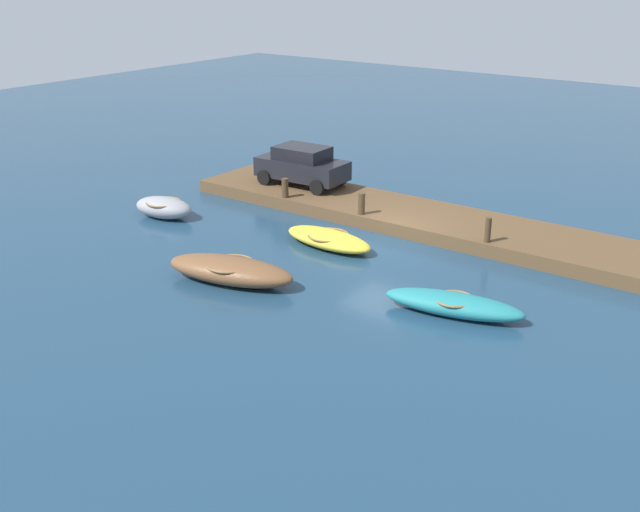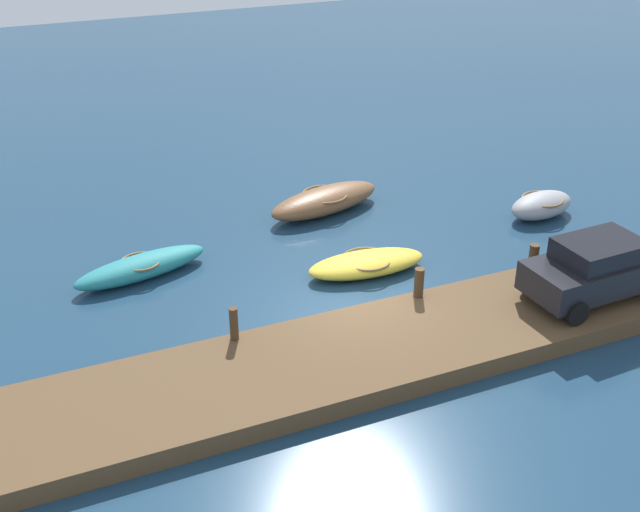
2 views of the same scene
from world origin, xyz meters
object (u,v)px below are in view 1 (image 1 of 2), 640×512
at_px(dinghy_grey, 164,207).
at_px(parked_car, 302,165).
at_px(rowboat_brown, 230,270).
at_px(mooring_post_mid_east, 285,188).
at_px(mooring_post_west, 488,230).
at_px(mooring_post_mid_west, 362,204).
at_px(rowboat_teal, 454,304).
at_px(rowboat_yellow, 328,239).

xyz_separation_m(dinghy_grey, parked_car, (-2.60, -5.55, 0.93)).
relative_size(rowboat_brown, mooring_post_mid_east, 5.75).
distance_m(rowboat_brown, mooring_post_west, 8.86).
bearing_deg(mooring_post_mid_east, mooring_post_west, 180.00).
bearing_deg(dinghy_grey, parked_car, -125.01).
bearing_deg(rowboat_brown, parked_car, -79.85).
bearing_deg(mooring_post_mid_west, rowboat_teal, 142.54).
xyz_separation_m(rowboat_teal, rowboat_yellow, (6.12, -2.38, -0.03)).
relative_size(rowboat_yellow, mooring_post_west, 4.20).
bearing_deg(mooring_post_mid_west, mooring_post_mid_east, 0.00).
bearing_deg(dinghy_grey, mooring_post_mid_west, -161.62).
bearing_deg(rowboat_brown, mooring_post_west, -142.08).
height_order(dinghy_grey, mooring_post_mid_east, mooring_post_mid_east).
xyz_separation_m(mooring_post_west, mooring_post_mid_west, (5.14, 0.00, -0.02)).
bearing_deg(dinghy_grey, rowboat_teal, 164.84).
bearing_deg(mooring_post_mid_east, rowboat_teal, 154.09).
bearing_deg(rowboat_teal, rowboat_brown, 4.26).
xyz_separation_m(rowboat_brown, dinghy_grey, (6.52, -3.26, 0.00)).
relative_size(mooring_post_mid_west, parked_car, 0.21).
relative_size(mooring_post_west, mooring_post_mid_east, 1.11).
xyz_separation_m(dinghy_grey, mooring_post_west, (-11.99, -3.69, 0.51)).
height_order(mooring_post_mid_west, mooring_post_mid_east, mooring_post_mid_west).
bearing_deg(rowboat_teal, mooring_post_west, -88.26).
xyz_separation_m(rowboat_yellow, parked_car, (4.53, -4.39, 1.06)).
distance_m(dinghy_grey, mooring_post_west, 12.56).
distance_m(dinghy_grey, parked_car, 6.20).
xyz_separation_m(rowboat_yellow, mooring_post_west, (-4.86, -2.53, 0.64)).
bearing_deg(mooring_post_mid_west, rowboat_yellow, 96.31).
bearing_deg(mooring_post_west, rowboat_yellow, 27.46).
height_order(mooring_post_mid_east, parked_car, parked_car).
relative_size(dinghy_grey, mooring_post_mid_west, 3.22).
xyz_separation_m(rowboat_yellow, mooring_post_mid_west, (0.28, -2.53, 0.61)).
distance_m(rowboat_brown, mooring_post_mid_west, 6.97).
bearing_deg(mooring_post_west, parked_car, -11.20).
bearing_deg(dinghy_grey, mooring_post_mid_east, -140.47).
distance_m(rowboat_teal, dinghy_grey, 13.31).
relative_size(mooring_post_mid_west, mooring_post_mid_east, 1.05).
xyz_separation_m(rowboat_teal, mooring_post_west, (1.26, -4.90, 0.60)).
relative_size(rowboat_yellow, parked_car, 0.92).
xyz_separation_m(dinghy_grey, mooring_post_mid_east, (-3.16, -3.69, 0.47)).
bearing_deg(mooring_post_west, rowboat_brown, 51.77).
bearing_deg(mooring_post_mid_east, parked_car, -73.28).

